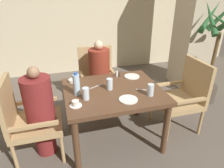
{
  "coord_description": "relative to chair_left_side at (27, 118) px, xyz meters",
  "views": [
    {
      "loc": [
        -0.6,
        -2.05,
        1.84
      ],
      "look_at": [
        0.0,
        0.05,
        0.79
      ],
      "focal_mm": 32.0,
      "sensor_mm": 36.0,
      "label": 1
    }
  ],
  "objects": [
    {
      "name": "chair_left_side",
      "position": [
        0.0,
        0.0,
        0.0
      ],
      "size": [
        0.56,
        0.56,
        0.99
      ],
      "color": "tan",
      "rests_on": "ground_plane"
    },
    {
      "name": "fork_beside_plate",
      "position": [
        1.38,
        -0.12,
        0.22
      ],
      "size": [
        0.17,
        0.09,
        0.0
      ],
      "color": "silver",
      "rests_on": "dining_table"
    },
    {
      "name": "diner_in_left_chair",
      "position": [
        0.15,
        0.0,
        0.05
      ],
      "size": [
        0.32,
        0.32,
        1.12
      ],
      "color": "maroon",
      "rests_on": "ground_plane"
    },
    {
      "name": "plate_main_right",
      "position": [
        1.1,
        -0.29,
        0.22
      ],
      "size": [
        0.21,
        0.21,
        0.01
      ],
      "color": "white",
      "rests_on": "dining_table"
    },
    {
      "name": "pillar_stone",
      "position": [
        3.01,
        1.26,
        0.83
      ],
      "size": [
        0.6,
        0.6,
        2.7
      ],
      "color": "#BCAD8E",
      "rests_on": "ground_plane"
    },
    {
      "name": "wall_back",
      "position": [
        1.01,
        2.59,
        0.88
      ],
      "size": [
        8.0,
        0.06,
        2.8
      ],
      "color": "beige",
      "rests_on": "ground_plane"
    },
    {
      "name": "dining_table",
      "position": [
        1.01,
        0.0,
        0.12
      ],
      "size": [
        1.16,
        0.97,
        0.74
      ],
      "color": "brown",
      "rests_on": "ground_plane"
    },
    {
      "name": "teacup_with_saucer",
      "position": [
        0.54,
        -0.25,
        0.24
      ],
      "size": [
        0.13,
        0.13,
        0.06
      ],
      "color": "white",
      "rests_on": "dining_table"
    },
    {
      "name": "chair_far_side",
      "position": [
        1.01,
        0.92,
        0.0
      ],
      "size": [
        0.56,
        0.56,
        0.99
      ],
      "color": "tan",
      "rests_on": "ground_plane"
    },
    {
      "name": "glass_tall_far",
      "position": [
        1.38,
        -0.25,
        0.28
      ],
      "size": [
        0.07,
        0.07,
        0.14
      ],
      "color": "silver",
      "rests_on": "dining_table"
    },
    {
      "name": "glass_tall_near",
      "position": [
        0.97,
        0.02,
        0.28
      ],
      "size": [
        0.07,
        0.07,
        0.14
      ],
      "color": "silver",
      "rests_on": "dining_table"
    },
    {
      "name": "glass_tall_mid",
      "position": [
        0.66,
        -0.14,
        0.28
      ],
      "size": [
        0.07,
        0.07,
        0.14
      ],
      "color": "silver",
      "rests_on": "dining_table"
    },
    {
      "name": "chair_right_side",
      "position": [
        2.02,
        0.0,
        0.0
      ],
      "size": [
        0.56,
        0.56,
        0.99
      ],
      "color": "tan",
      "rests_on": "ground_plane"
    },
    {
      "name": "potted_palm",
      "position": [
        2.89,
        0.51,
        0.27
      ],
      "size": [
        0.76,
        0.73,
        1.73
      ],
      "color": "#4C4238",
      "rests_on": "ground_plane"
    },
    {
      "name": "plate_main_left",
      "position": [
        1.36,
        0.29,
        0.22
      ],
      "size": [
        0.21,
        0.21,
        0.01
      ],
      "color": "white",
      "rests_on": "dining_table"
    },
    {
      "name": "salt_shaker",
      "position": [
        1.17,
        0.35,
        0.25
      ],
      "size": [
        0.03,
        0.03,
        0.08
      ],
      "color": "white",
      "rests_on": "dining_table"
    },
    {
      "name": "diner_in_far_chair",
      "position": [
        1.01,
        0.76,
        0.07
      ],
      "size": [
        0.32,
        0.32,
        1.15
      ],
      "color": "maroon",
      "rests_on": "ground_plane"
    },
    {
      "name": "knife_beside_plate",
      "position": [
        0.84,
        0.14,
        0.22
      ],
      "size": [
        0.18,
        0.1,
        0.0
      ],
      "color": "silver",
      "rests_on": "dining_table"
    },
    {
      "name": "bowl_small",
      "position": [
        0.56,
        0.35,
        0.23
      ],
      "size": [
        0.11,
        0.11,
        0.04
      ],
      "color": "white",
      "rests_on": "dining_table"
    },
    {
      "name": "water_bottle",
      "position": [
        0.58,
        -0.01,
        0.34
      ],
      "size": [
        0.08,
        0.08,
        0.27
      ],
      "color": "silver",
      "rests_on": "dining_table"
    },
    {
      "name": "pepper_shaker",
      "position": [
        1.21,
        0.35,
        0.25
      ],
      "size": [
        0.03,
        0.03,
        0.07
      ],
      "color": "#4C3D2D",
      "rests_on": "dining_table"
    },
    {
      "name": "ground_plane",
      "position": [
        1.01,
        0.0,
        -0.52
      ],
      "size": [
        16.0,
        16.0,
        0.0
      ],
      "primitive_type": "plane",
      "color": "#60564C"
    }
  ]
}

